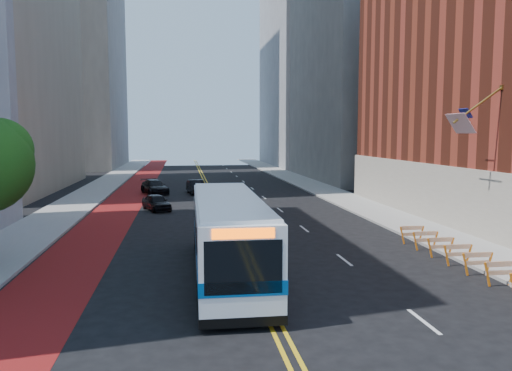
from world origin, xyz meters
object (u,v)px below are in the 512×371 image
at_px(car_a, 156,202).
at_px(car_c, 155,187).
at_px(car_b, 196,187).
at_px(transit_bus, 228,235).

xyz_separation_m(car_a, car_c, (-0.74, 11.20, 0.06)).
distance_m(car_b, car_c, 4.23).
bearing_deg(transit_bus, car_b, 91.84).
bearing_deg(transit_bus, car_c, 99.66).
relative_size(transit_bus, car_b, 2.98).
distance_m(car_a, car_c, 11.23).
bearing_deg(car_a, car_b, 50.97).
xyz_separation_m(transit_bus, car_b, (-0.50, 29.75, -1.10)).
xyz_separation_m(transit_bus, car_c, (-4.69, 30.32, -1.08)).
distance_m(transit_bus, car_a, 19.56).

